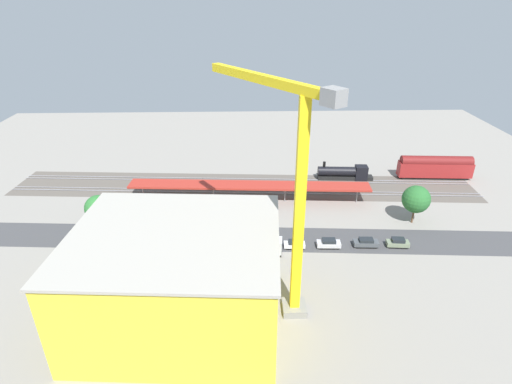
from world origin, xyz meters
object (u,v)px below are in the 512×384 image
(parked_car_1, at_px, (366,243))
(construction_building, at_px, (178,278))
(traffic_light, at_px, (141,211))
(street_tree_2, at_px, (98,208))
(parked_car_2, at_px, (329,244))
(street_tree_1, at_px, (160,209))
(box_truck_1, at_px, (256,246))
(locomotive, at_px, (346,173))
(box_truck_0, at_px, (243,240))
(tower_crane, at_px, (290,185))
(passenger_coach, at_px, (435,167))
(parked_car_3, at_px, (294,245))
(platform_canopy_near, at_px, (249,185))
(parked_car_0, at_px, (398,243))
(street_tree_0, at_px, (416,199))

(parked_car_1, relative_size, construction_building, 0.17)
(traffic_light, bearing_deg, street_tree_2, 2.53)
(parked_car_2, height_order, street_tree_1, street_tree_1)
(parked_car_1, distance_m, box_truck_1, 21.53)
(locomotive, xyz_separation_m, box_truck_0, (27.10, 31.28, -0.13))
(construction_building, bearing_deg, traffic_light, -62.35)
(construction_building, bearing_deg, parked_car_1, -147.73)
(tower_crane, height_order, street_tree_1, tower_crane)
(passenger_coach, height_order, parked_car_3, passenger_coach)
(parked_car_2, height_order, tower_crane, tower_crane)
(construction_building, bearing_deg, passenger_coach, -136.72)
(platform_canopy_near, bearing_deg, parked_car_0, 144.37)
(box_truck_0, distance_m, street_tree_2, 30.54)
(parked_car_0, xyz_separation_m, street_tree_0, (-6.29, -9.02, 4.79))
(parked_car_0, relative_size, street_tree_2, 0.57)
(locomotive, height_order, tower_crane, tower_crane)
(locomotive, relative_size, box_truck_1, 1.41)
(locomotive, distance_m, box_truck_1, 41.30)
(locomotive, xyz_separation_m, passenger_coach, (-23.60, -0.01, 1.54))
(box_truck_1, xyz_separation_m, street_tree_0, (-33.90, -10.14, 4.06))
(street_tree_1, bearing_deg, locomotive, -152.22)
(street_tree_1, height_order, traffic_light, street_tree_1)
(parked_car_3, relative_size, box_truck_1, 0.40)
(tower_crane, relative_size, street_tree_0, 4.10)
(parked_car_1, bearing_deg, tower_crane, 42.39)
(parked_car_3, bearing_deg, box_truck_0, -2.21)
(construction_building, bearing_deg, street_tree_0, -145.88)
(parked_car_0, bearing_deg, street_tree_1, -10.37)
(platform_canopy_near, distance_m, parked_car_2, 25.38)
(parked_car_2, relative_size, street_tree_1, 0.67)
(box_truck_1, bearing_deg, platform_canopy_near, -87.66)
(platform_canopy_near, distance_m, street_tree_0, 36.64)
(passenger_coach, height_order, construction_building, construction_building)
(passenger_coach, distance_m, parked_car_3, 51.74)
(parked_car_1, bearing_deg, locomotive, -96.01)
(locomotive, xyz_separation_m, traffic_light, (48.15, 23.42, 2.28))
(construction_building, xyz_separation_m, box_truck_0, (-9.40, -18.38, -5.60))
(box_truck_0, bearing_deg, construction_building, 62.90)
(tower_crane, xyz_separation_m, street_tree_2, (36.04, -23.45, -15.69))
(parked_car_1, distance_m, street_tree_1, 41.90)
(street_tree_2, bearing_deg, locomotive, -157.17)
(parked_car_1, distance_m, street_tree_2, 53.92)
(parked_car_2, distance_m, street_tree_1, 34.85)
(platform_canopy_near, distance_m, parked_car_3, 22.10)
(locomotive, relative_size, street_tree_1, 2.11)
(parked_car_3, relative_size, traffic_light, 0.69)
(locomotive, height_order, parked_car_2, locomotive)
(parked_car_1, bearing_deg, box_truck_0, -0.77)
(parked_car_0, bearing_deg, traffic_light, -9.46)
(platform_canopy_near, bearing_deg, street_tree_2, 21.73)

